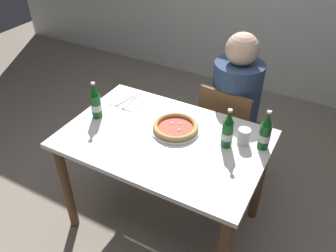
% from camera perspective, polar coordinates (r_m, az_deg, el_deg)
% --- Properties ---
extents(ground_plane, '(8.00, 8.00, 0.00)m').
position_cam_1_polar(ground_plane, '(2.59, -0.55, -15.06)').
color(ground_plane, gray).
extents(dining_table_main, '(1.20, 0.80, 0.75)m').
position_cam_1_polar(dining_table_main, '(2.13, -0.65, -4.27)').
color(dining_table_main, silver).
rests_on(dining_table_main, ground_plane).
extents(chair_behind_table, '(0.45, 0.45, 0.85)m').
position_cam_1_polar(chair_behind_table, '(2.61, 9.91, -0.54)').
color(chair_behind_table, brown).
rests_on(chair_behind_table, ground_plane).
extents(diner_seated, '(0.34, 0.34, 1.21)m').
position_cam_1_polar(diner_seated, '(2.58, 10.71, 1.79)').
color(diner_seated, '#2D3342').
rests_on(diner_seated, ground_plane).
extents(pizza_margherita_near, '(0.30, 0.30, 0.04)m').
position_cam_1_polar(pizza_margherita_near, '(2.10, 1.26, -0.23)').
color(pizza_margherita_near, white).
rests_on(pizza_margherita_near, dining_table_main).
extents(beer_bottle_left, '(0.07, 0.07, 0.25)m').
position_cam_1_polar(beer_bottle_left, '(2.22, -11.82, 3.78)').
color(beer_bottle_left, '#14591E').
rests_on(beer_bottle_left, dining_table_main).
extents(beer_bottle_center, '(0.07, 0.07, 0.25)m').
position_cam_1_polar(beer_bottle_center, '(1.99, 15.71, -1.06)').
color(beer_bottle_center, '#14591E').
rests_on(beer_bottle_center, dining_table_main).
extents(beer_bottle_right, '(0.07, 0.07, 0.25)m').
position_cam_1_polar(beer_bottle_right, '(1.96, 9.78, -0.80)').
color(beer_bottle_right, '#14591E').
rests_on(beer_bottle_right, dining_table_main).
extents(napkin_with_cutlery, '(0.19, 0.19, 0.01)m').
position_cam_1_polar(napkin_with_cutlery, '(2.39, -6.64, 4.03)').
color(napkin_with_cutlery, white).
rests_on(napkin_with_cutlery, dining_table_main).
extents(paper_cup, '(0.07, 0.07, 0.09)m').
position_cam_1_polar(paper_cup, '(2.03, 12.37, -1.67)').
color(paper_cup, white).
rests_on(paper_cup, dining_table_main).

